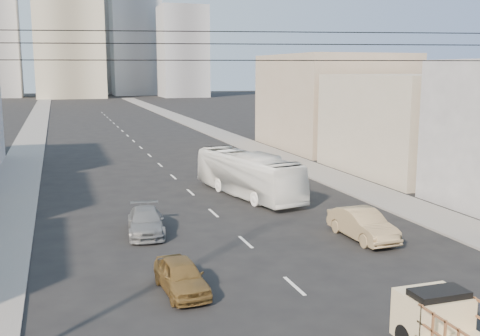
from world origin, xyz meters
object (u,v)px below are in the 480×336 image
flatbed_pickup (457,328)px  sedan_tan (363,224)px  city_bus (248,174)px  sedan_brown (181,276)px  sedan_grey (146,222)px

flatbed_pickup → sedan_tan: (3.69, 11.55, -0.34)m
city_bus → sedan_tan: 11.31m
sedan_brown → sedan_tan: bearing=17.1°
flatbed_pickup → sedan_grey: bearing=112.2°
sedan_brown → sedan_grey: 8.19m
sedan_grey → flatbed_pickup: bearing=-61.4°
flatbed_pickup → sedan_grey: flatbed_pickup is taller
flatbed_pickup → sedan_tan: size_ratio=0.97×
flatbed_pickup → city_bus: (1.39, 22.60, 0.38)m
sedan_tan → sedan_grey: (-10.17, 4.30, -0.11)m
sedan_tan → sedan_grey: size_ratio=1.03×
city_bus → flatbed_pickup: bearing=-105.1°
sedan_tan → city_bus: bearing=99.6°
city_bus → sedan_brown: bearing=-129.0°
sedan_tan → sedan_grey: sedan_tan is taller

